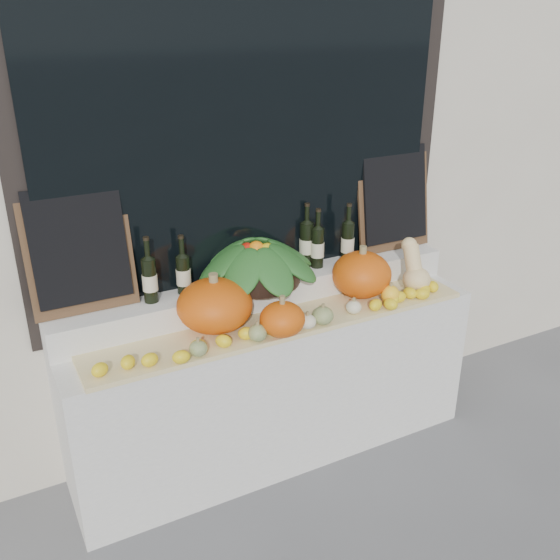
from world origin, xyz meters
The scene contains 18 objects.
storefront_facade centered at (0.00, 2.25, 2.25)m, with size 7.00×0.94×4.50m.
display_sill centered at (0.00, 1.52, 0.44)m, with size 2.30×0.55×0.88m, color silver.
rear_tier centered at (0.00, 1.68, 0.96)m, with size 2.30×0.25×0.16m, color silver.
straw_bedding centered at (0.00, 1.40, 0.89)m, with size 2.10×0.32×0.03m, color tan.
pumpkin_left centered at (-0.35, 1.49, 1.04)m, with size 0.38×0.38×0.26m, color #D7550B.
pumpkin_right centered at (0.53, 1.48, 1.03)m, with size 0.33×0.33×0.26m, color #D7550B.
pumpkin_center centered at (-0.08, 1.28, 0.99)m, with size 0.23×0.23×0.17m, color #D7550B.
butternut_squash centered at (0.84, 1.40, 1.03)m, with size 0.16×0.21×0.30m.
decorative_gourds centered at (0.08, 1.29, 0.95)m, with size 1.23×0.14×0.14m.
lemon_heap centered at (0.00, 1.29, 0.94)m, with size 2.20×0.16×0.06m, color yellow, non-canonical shape.
produce_bowl centered at (-0.03, 1.66, 1.15)m, with size 0.72×0.72×0.24m.
wine_bottle_far_left centered at (-0.61, 1.68, 1.16)m, with size 0.08×0.08×0.34m.
wine_bottle_near_left centered at (-0.43, 1.70, 1.15)m, with size 0.08×0.08×0.31m.
wine_bottle_tall centered at (0.32, 1.73, 1.17)m, with size 0.08×0.08×0.37m.
wine_bottle_near_right centered at (0.36, 1.68, 1.16)m, with size 0.08×0.08×0.34m.
wine_bottle_far_right centered at (0.54, 1.66, 1.17)m, with size 0.08×0.08×0.36m.
chalkboard_left centered at (-0.92, 1.74, 1.36)m, with size 0.50×0.13×0.61m.
chalkboard_right centered at (0.92, 1.74, 1.36)m, with size 0.50×0.13×0.61m.
Camera 1 is at (-1.35, -1.14, 2.41)m, focal length 40.00 mm.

